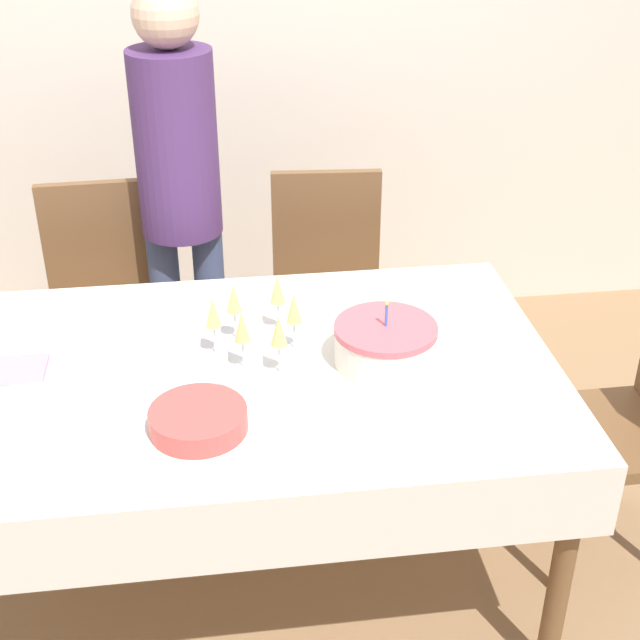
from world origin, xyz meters
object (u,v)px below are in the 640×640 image
at_px(person_standing, 179,179).
at_px(champagne_tray, 257,330).
at_px(dining_chair_right_end, 639,408).
at_px(birthday_cake, 385,344).
at_px(dining_chair_far_left, 105,306).
at_px(dining_chair_far_right, 328,292).
at_px(plate_stack_main, 198,420).

bearing_deg(person_standing, champagne_tray, -76.04).
distance_m(dining_chair_right_end, person_standing, 1.66).
distance_m(birthday_cake, person_standing, 1.07).
relative_size(dining_chair_far_left, dining_chair_far_right, 1.00).
xyz_separation_m(dining_chair_right_end, person_standing, (-1.33, 0.88, 0.46)).
relative_size(dining_chair_right_end, champagne_tray, 2.71).
bearing_deg(person_standing, birthday_cake, -59.04).
bearing_deg(dining_chair_far_left, champagne_tray, -57.59).
distance_m(birthday_cake, champagne_tray, 0.35).
distance_m(dining_chair_far_left, person_standing, 0.55).
bearing_deg(person_standing, dining_chair_right_end, -33.52).
bearing_deg(dining_chair_far_right, birthday_cake, -87.99).
height_order(birthday_cake, plate_stack_main, birthday_cake).
relative_size(dining_chair_far_right, dining_chair_right_end, 1.00).
bearing_deg(birthday_cake, dining_chair_far_left, 133.75).
bearing_deg(champagne_tray, dining_chair_right_end, -3.33).
xyz_separation_m(dining_chair_right_end, champagne_tray, (-1.13, 0.07, 0.32)).
distance_m(birthday_cake, plate_stack_main, 0.56).
bearing_deg(plate_stack_main, person_standing, 91.82).
bearing_deg(dining_chair_far_right, person_standing, 177.12).
distance_m(dining_chair_far_right, dining_chair_right_end, 1.18).
xyz_separation_m(dining_chair_far_left, dining_chair_far_right, (0.81, -0.00, 0.00)).
bearing_deg(champagne_tray, plate_stack_main, -116.82).
bearing_deg(birthday_cake, plate_stack_main, -154.67).
relative_size(dining_chair_far_left, plate_stack_main, 3.98).
xyz_separation_m(dining_chair_far_left, champagne_tray, (0.50, -0.79, 0.32)).
bearing_deg(birthday_cake, dining_chair_right_end, 1.74).
relative_size(dining_chair_far_left, champagne_tray, 2.71).
xyz_separation_m(champagne_tray, plate_stack_main, (-0.17, -0.33, -0.05)).
bearing_deg(dining_chair_far_right, champagne_tray, -111.39).
relative_size(dining_chair_far_left, person_standing, 0.58).
height_order(dining_chair_far_left, plate_stack_main, dining_chair_far_left).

